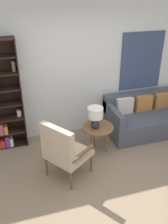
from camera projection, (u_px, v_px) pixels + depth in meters
name	position (u px, v px, depth m)	size (l,w,h in m)	color
ground_plane	(104.00, 198.00, 3.76)	(14.00, 14.00, 0.00)	#847056
wall_back	(70.00, 70.00, 4.85)	(6.40, 0.08, 2.70)	silver
armchair	(63.00, 149.00, 3.88)	(0.84, 0.84, 1.03)	brown
couch	(146.00, 117.00, 5.33)	(1.69, 0.90, 0.79)	#474C56
side_table	(98.00, 129.00, 4.58)	(0.58, 0.58, 0.54)	brown
table_lamp	(95.00, 115.00, 4.40)	(0.28, 0.28, 0.41)	#2D2D33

